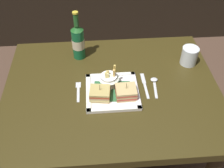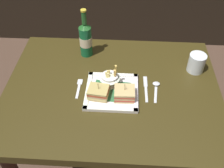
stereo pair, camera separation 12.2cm
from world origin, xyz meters
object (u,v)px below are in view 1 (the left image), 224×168
(beer_bottle, at_px, (78,41))
(knife, at_px, (145,84))
(sandwich_half_left, at_px, (100,94))
(fries_cup, at_px, (109,78))
(spoon, at_px, (154,82))
(dining_table, at_px, (112,102))
(square_plate, at_px, (112,92))
(sandwich_half_right, at_px, (126,92))
(fork, at_px, (78,90))
(water_glass, at_px, (189,57))

(beer_bottle, relative_size, knife, 1.54)
(sandwich_half_left, xyz_separation_m, knife, (0.22, 0.08, -0.03))
(fries_cup, xyz_separation_m, spoon, (0.22, 0.00, -0.04))
(fries_cup, xyz_separation_m, beer_bottle, (-0.14, 0.24, 0.05))
(dining_table, distance_m, knife, 0.19)
(square_plate, height_order, sandwich_half_right, sandwich_half_right)
(dining_table, relative_size, sandwich_half_right, 10.91)
(fries_cup, distance_m, spoon, 0.22)
(fork, bearing_deg, square_plate, -9.12)
(sandwich_half_left, relative_size, spoon, 0.72)
(fries_cup, relative_size, knife, 0.64)
(knife, bearing_deg, water_glass, 29.81)
(fries_cup, distance_m, knife, 0.18)
(beer_bottle, relative_size, water_glass, 2.81)
(spoon, bearing_deg, knife, -172.46)
(fries_cup, xyz_separation_m, fork, (-0.15, -0.02, -0.05))
(square_plate, bearing_deg, sandwich_half_left, -150.21)
(dining_table, distance_m, square_plate, 0.11)
(fork, relative_size, spoon, 0.95)
(sandwich_half_left, xyz_separation_m, fork, (-0.10, 0.06, -0.03))
(spoon, bearing_deg, sandwich_half_right, -151.26)
(square_plate, height_order, fries_cup, fries_cup)
(square_plate, relative_size, beer_bottle, 0.91)
(sandwich_half_right, xyz_separation_m, fork, (-0.22, 0.06, -0.03))
(sandwich_half_left, height_order, water_glass, water_glass)
(sandwich_half_left, xyz_separation_m, beer_bottle, (-0.10, 0.32, 0.07))
(sandwich_half_right, distance_m, spoon, 0.17)
(beer_bottle, bearing_deg, sandwich_half_right, -56.30)
(water_glass, bearing_deg, sandwich_half_right, -148.05)
(sandwich_half_left, relative_size, water_glass, 1.04)
(dining_table, relative_size, water_glass, 10.83)
(square_plate, height_order, knife, square_plate)
(sandwich_half_right, bearing_deg, knife, 36.91)
(dining_table, height_order, square_plate, square_plate)
(spoon, bearing_deg, square_plate, -166.97)
(beer_bottle, xyz_separation_m, water_glass, (0.56, -0.10, -0.06))
(dining_table, height_order, sandwich_half_right, sandwich_half_right)
(fries_cup, height_order, spoon, fries_cup)
(dining_table, height_order, beer_bottle, beer_bottle)
(water_glass, distance_m, knife, 0.29)
(fries_cup, relative_size, spoon, 0.81)
(square_plate, bearing_deg, knife, 14.67)
(sandwich_half_right, distance_m, beer_bottle, 0.39)
(dining_table, distance_m, sandwich_half_right, 0.16)
(square_plate, distance_m, sandwich_half_right, 0.07)
(dining_table, height_order, spoon, spoon)
(sandwich_half_right, bearing_deg, fork, 164.80)
(sandwich_half_right, relative_size, fork, 0.72)
(water_glass, bearing_deg, square_plate, -155.64)
(square_plate, xyz_separation_m, sandwich_half_right, (0.06, -0.03, 0.03))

